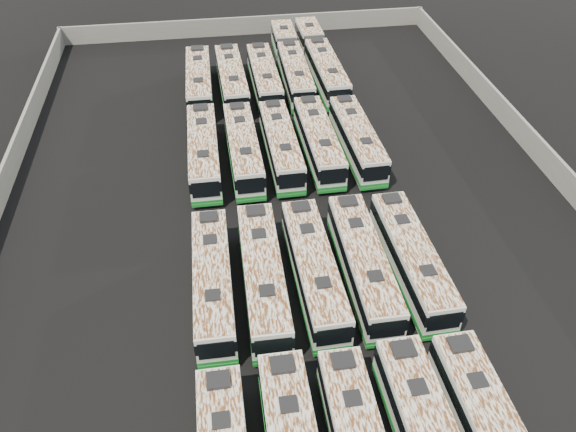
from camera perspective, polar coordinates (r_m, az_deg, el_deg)
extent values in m
plane|color=black|center=(43.17, 0.37, -0.20)|extent=(140.00, 140.00, 0.00)
cube|color=slate|center=(74.05, -4.22, 18.73)|extent=(45.20, 0.30, 2.20)
cube|color=slate|center=(50.33, 26.38, 3.23)|extent=(0.30, 73.20, 2.20)
cube|color=black|center=(28.91, -6.84, -19.90)|extent=(0.88, 0.88, 0.13)
cube|color=black|center=(30.06, -7.10, -16.21)|extent=(1.21, 1.02, 0.24)
cylinder|color=black|center=(31.70, -8.49, -20.62)|extent=(0.26, 0.93, 0.93)
cylinder|color=black|center=(31.64, -4.68, -20.30)|extent=(0.26, 0.93, 0.93)
cube|color=black|center=(29.05, 0.05, -18.59)|extent=(0.91, 0.91, 0.13)
cube|color=black|center=(30.26, -0.61, -14.87)|extent=(1.25, 1.06, 0.25)
cylinder|color=black|center=(31.82, -2.21, -19.51)|extent=(0.27, 0.96, 0.96)
cylinder|color=black|center=(31.96, 1.65, -19.05)|extent=(0.27, 0.96, 0.96)
cube|color=black|center=(29.52, 6.56, -17.91)|extent=(0.89, 0.89, 0.13)
cube|color=black|center=(30.66, 5.58, -14.40)|extent=(1.21, 1.03, 0.24)
cylinder|color=black|center=(32.07, 3.91, -18.92)|extent=(0.27, 0.93, 0.93)
cylinder|color=black|center=(32.40, 7.53, -18.37)|extent=(0.27, 0.93, 0.93)
cube|color=black|center=(30.27, 13.07, -16.56)|extent=(0.93, 0.93, 0.13)
cube|color=black|center=(31.43, 11.65, -13.11)|extent=(1.27, 1.08, 0.25)
cylinder|color=black|center=(32.73, 9.90, -17.81)|extent=(0.28, 0.96, 0.96)
cylinder|color=black|center=(33.30, 13.41, -17.10)|extent=(0.28, 0.96, 0.96)
cube|color=silver|center=(30.40, 20.69, -19.28)|extent=(2.54, 11.09, 0.07)
cube|color=black|center=(31.40, 18.73, -15.51)|extent=(0.91, 0.91, 0.13)
cube|color=black|center=(32.47, 17.10, -12.33)|extent=(1.24, 1.06, 0.24)
cylinder|color=black|center=(33.62, 15.38, -16.87)|extent=(0.28, 0.94, 0.94)
cylinder|color=black|center=(34.35, 18.57, -16.11)|extent=(0.28, 0.94, 0.94)
cube|color=#BABDB6|center=(36.43, -7.63, -6.59)|extent=(2.47, 11.24, 2.57)
cube|color=#177728|center=(37.12, -7.51, -7.59)|extent=(2.52, 11.29, 0.39)
cube|color=black|center=(36.13, -7.69, -6.13)|extent=(2.53, 11.30, 0.86)
cube|color=black|center=(32.55, -7.31, -13.39)|extent=(2.06, 0.08, 1.36)
cube|color=#177728|center=(33.70, -7.10, -14.84)|extent=(2.34, 0.13, 0.26)
cube|color=silver|center=(35.50, -7.81, -5.14)|extent=(2.42, 11.02, 0.07)
cube|color=black|center=(33.72, -7.68, -7.97)|extent=(0.90, 0.90, 0.13)
cube|color=black|center=(37.23, -7.95, -2.36)|extent=(0.90, 0.90, 0.13)
cube|color=black|center=(38.89, -8.07, -0.10)|extent=(1.23, 1.04, 0.24)
cylinder|color=black|center=(34.99, -8.92, -12.27)|extent=(0.27, 0.94, 0.93)
cylinder|color=black|center=(34.92, -5.58, -12.00)|extent=(0.27, 0.94, 0.93)
cylinder|color=black|center=(39.83, -9.11, -4.12)|extent=(0.27, 0.94, 0.93)
cylinder|color=black|center=(39.76, -6.24, -3.87)|extent=(0.27, 0.94, 0.93)
cube|color=#BABDB6|center=(36.36, -2.55, -6.16)|extent=(2.59, 11.64, 2.66)
cube|color=#177728|center=(37.07, -2.50, -7.20)|extent=(2.64, 11.70, 0.41)
cube|color=black|center=(36.05, -2.57, -5.67)|extent=(2.65, 11.71, 0.89)
cube|color=black|center=(32.36, -1.49, -13.17)|extent=(2.13, 0.09, 1.40)
cube|color=#177728|center=(33.56, -1.45, -14.69)|extent=(2.42, 0.14, 0.27)
cube|color=silver|center=(35.40, -2.61, -4.64)|extent=(2.54, 11.41, 0.07)
cube|color=black|center=(33.56, -2.17, -7.56)|extent=(0.93, 0.93, 0.14)
cube|color=black|center=(37.19, -3.01, -1.79)|extent=(0.93, 0.93, 0.14)
cube|color=black|center=(38.92, -3.34, 0.53)|extent=(1.27, 1.08, 0.25)
cylinder|color=black|center=(34.79, -3.59, -12.06)|extent=(0.29, 0.97, 0.97)
cylinder|color=black|center=(34.90, -0.13, -11.72)|extent=(0.29, 0.97, 0.97)
cylinder|color=black|center=(39.80, -4.53, -3.65)|extent=(0.29, 0.97, 0.97)
cylinder|color=black|center=(39.89, -1.56, -3.38)|extent=(0.29, 0.97, 0.97)
cube|color=#BABDB6|center=(36.82, 2.65, -5.49)|extent=(2.58, 11.45, 2.61)
cube|color=#177728|center=(37.51, 2.61, -6.51)|extent=(2.63, 11.50, 0.40)
cube|color=black|center=(36.52, 2.67, -5.01)|extent=(2.64, 11.51, 0.87)
cube|color=black|center=(32.94, 4.73, -12.12)|extent=(2.09, 0.10, 1.38)
cube|color=#177728|center=(34.10, 4.59, -13.62)|extent=(2.38, 0.14, 0.27)
cube|color=silver|center=(35.88, 2.71, -3.99)|extent=(2.53, 11.22, 0.07)
cube|color=black|center=(34.10, 3.58, -6.77)|extent=(0.92, 0.92, 0.13)
cube|color=black|center=(37.62, 1.94, -1.27)|extent=(0.92, 0.92, 0.13)
cube|color=black|center=(39.30, 1.30, 0.95)|extent=(1.25, 1.07, 0.25)
cylinder|color=black|center=(35.17, 2.17, -11.21)|extent=(0.28, 0.96, 0.95)
cylinder|color=black|center=(35.52, 5.44, -10.74)|extent=(0.28, 0.96, 0.95)
cylinder|color=black|center=(40.05, 0.12, -3.16)|extent=(0.28, 0.96, 0.95)
cylinder|color=black|center=(40.35, 2.97, -2.82)|extent=(0.28, 0.96, 0.95)
cube|color=#BABDB6|center=(37.50, 7.64, -4.83)|extent=(2.43, 11.46, 2.62)
cube|color=#177728|center=(38.18, 7.52, -5.85)|extent=(2.48, 11.51, 0.40)
cube|color=black|center=(37.20, 7.70, -4.36)|extent=(2.49, 11.52, 0.88)
cube|color=black|center=(33.65, 10.14, -11.27)|extent=(2.10, 0.07, 1.38)
cube|color=#177728|center=(34.79, 9.86, -12.78)|extent=(2.39, 0.11, 0.27)
cube|color=silver|center=(36.58, 7.82, -3.34)|extent=(2.38, 11.23, 0.07)
cube|color=black|center=(34.81, 8.87, -6.04)|extent=(0.91, 0.91, 0.13)
cube|color=black|center=(38.30, 6.90, -0.68)|extent=(0.91, 0.91, 0.13)
cube|color=black|center=(39.97, 6.13, 1.49)|extent=(1.24, 1.05, 0.25)
cylinder|color=black|center=(35.78, 7.34, -10.44)|extent=(0.27, 0.96, 0.95)
cylinder|color=black|center=(36.28, 10.51, -9.98)|extent=(0.27, 0.96, 0.95)
cylinder|color=black|center=(40.64, 4.84, -2.56)|extent=(0.27, 0.96, 0.95)
cylinder|color=black|center=(41.07, 7.62, -2.27)|extent=(0.27, 0.96, 0.95)
cube|color=#BABDB6|center=(38.43, 12.43, -4.28)|extent=(2.60, 11.32, 2.58)
cube|color=#177728|center=(39.08, 12.24, -5.28)|extent=(2.65, 11.37, 0.39)
cube|color=black|center=(38.13, 12.52, -3.82)|extent=(2.66, 11.38, 0.86)
cube|color=black|center=(34.79, 15.63, -10.30)|extent=(2.07, 0.11, 1.36)
cube|color=#177728|center=(35.87, 15.22, -11.78)|extent=(2.35, 0.15, 0.26)
cube|color=silver|center=(37.54, 12.71, -2.84)|extent=(2.55, 11.09, 0.07)
cube|color=black|center=(35.87, 14.06, -5.38)|extent=(0.91, 0.91, 0.13)
cube|color=black|center=(39.17, 11.52, -0.32)|extent=(0.91, 0.91, 0.13)
cube|color=black|center=(40.75, 10.51, 1.75)|extent=(1.24, 1.06, 0.24)
cylinder|color=black|center=(36.70, 12.58, -9.65)|extent=(0.28, 0.94, 0.94)
cylinder|color=black|center=(37.39, 15.49, -9.12)|extent=(0.28, 0.94, 0.94)
cylinder|color=black|center=(41.31, 9.25, -2.19)|extent=(0.28, 0.94, 0.94)
cylinder|color=black|center=(41.93, 11.87, -1.85)|extent=(0.28, 0.94, 0.94)
cube|color=#BABDB6|center=(48.10, -8.56, 6.51)|extent=(2.46, 11.55, 2.64)
cube|color=#177728|center=(48.63, -8.45, 5.56)|extent=(2.51, 11.60, 0.40)
cube|color=black|center=(47.86, -8.61, 6.94)|extent=(2.52, 11.61, 0.88)
cube|color=black|center=(43.18, -8.36, 2.66)|extent=(2.12, 0.07, 1.39)
cube|color=#177728|center=(44.08, -8.19, 1.14)|extent=(2.40, 0.11, 0.27)
cube|color=silver|center=(47.38, -8.72, 7.87)|extent=(2.41, 11.32, 0.07)
cube|color=black|center=(45.18, -8.64, 6.28)|extent=(0.92, 0.92, 0.13)
cube|color=black|center=(49.51, -8.82, 9.50)|extent=(0.92, 0.92, 0.13)
cube|color=black|center=(51.49, -8.89, 10.83)|extent=(1.25, 1.06, 0.25)
cylinder|color=black|center=(45.79, -9.56, 2.63)|extent=(0.27, 0.96, 0.96)
cylinder|color=black|center=(45.73, -6.99, 2.87)|extent=(0.27, 0.96, 0.96)
cylinder|color=black|center=(51.88, -9.70, 7.53)|extent=(0.27, 0.96, 0.96)
cylinder|color=black|center=(51.83, -7.42, 7.76)|extent=(0.27, 0.96, 0.96)
cube|color=#BABDB6|center=(48.09, -4.57, 6.82)|extent=(2.52, 11.40, 2.60)
cube|color=#177728|center=(48.62, -4.51, 5.88)|extent=(2.57, 11.45, 0.40)
cube|color=black|center=(47.86, -4.59, 7.25)|extent=(2.58, 11.46, 0.87)
cube|color=black|center=(43.26, -3.81, 3.08)|extent=(2.08, 0.09, 1.37)
cube|color=#177728|center=(44.14, -3.73, 1.58)|extent=(2.37, 0.13, 0.27)
cube|color=silver|center=(47.38, -4.65, 8.16)|extent=(2.47, 11.17, 0.07)
cube|color=black|center=(45.23, -4.33, 6.62)|extent=(0.91, 0.91, 0.13)
cube|color=black|center=(49.47, -4.95, 9.76)|extent=(0.91, 0.91, 0.13)
cube|color=black|center=(51.42, -5.21, 11.06)|extent=(1.25, 1.06, 0.25)
cylinder|color=black|center=(45.73, -5.29, 3.01)|extent=(0.28, 0.95, 0.95)
cylinder|color=black|center=(45.86, -2.76, 3.27)|extent=(0.28, 0.95, 0.95)
cylinder|color=black|center=(51.73, -6.04, 7.80)|extent=(0.28, 0.95, 0.95)
cylinder|color=black|center=(51.84, -3.79, 8.02)|extent=(0.28, 0.95, 0.95)
cube|color=#BABDB6|center=(48.46, -0.72, 7.20)|extent=(2.47, 11.23, 2.57)
cube|color=#177728|center=(48.97, -0.71, 6.27)|extent=(2.52, 11.28, 0.39)
cube|color=black|center=(48.23, -0.72, 7.62)|extent=(2.53, 11.29, 0.86)
cube|color=black|center=(43.72, 0.40, 3.59)|extent=(2.05, 0.09, 1.35)
cube|color=#177728|center=(44.58, 0.40, 2.11)|extent=(2.33, 0.13, 0.26)
cube|color=silver|center=(47.76, -0.73, 8.52)|extent=(2.42, 11.00, 0.07)
cube|color=black|center=(45.65, -0.26, 7.02)|extent=(0.90, 0.90, 0.13)
cube|color=black|center=(49.81, -1.17, 10.07)|extent=(0.90, 0.90, 0.13)
cube|color=black|center=(51.72, -1.54, 11.34)|extent=(1.23, 1.04, 0.24)
cylinder|color=black|center=(46.07, -1.26, 3.50)|extent=(0.27, 0.94, 0.93)
cylinder|color=black|center=(46.33, 1.19, 3.74)|extent=(0.27, 0.94, 0.93)
cylinder|color=black|center=(51.96, -2.42, 8.15)|extent=(0.27, 0.94, 0.93)
cylinder|color=black|center=(52.19, -0.22, 8.34)|extent=(0.27, 0.94, 0.93)
cube|color=#BABDB6|center=(49.05, 3.11, 7.61)|extent=(2.50, 11.38, 2.60)
cube|color=#177728|center=(49.56, 3.07, 6.68)|extent=(2.55, 11.43, 0.40)
cube|color=black|center=(48.82, 3.13, 8.03)|extent=(2.56, 11.44, 0.87)
cube|color=black|center=(44.30, 4.62, 4.03)|extent=(2.08, 0.09, 1.37)
cube|color=#177728|center=(45.16, 4.53, 2.55)|extent=(2.37, 0.13, 0.26)
cube|color=silver|center=(48.35, 3.17, 8.94)|extent=(2.45, 11.15, 0.07)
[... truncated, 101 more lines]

